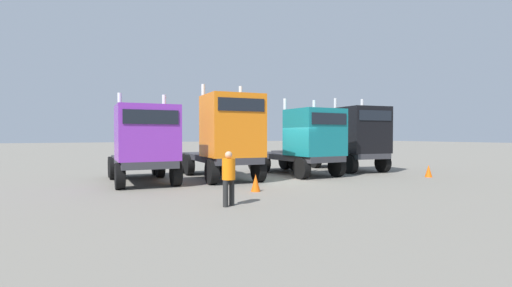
{
  "coord_description": "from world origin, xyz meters",
  "views": [
    {
      "loc": [
        -9.67,
        -15.03,
        2.13
      ],
      "look_at": [
        -0.14,
        2.26,
        1.68
      ],
      "focal_mm": 26.13,
      "sensor_mm": 36.0,
      "label": 1
    }
  ],
  "objects_px": {
    "semi_truck_purple": "(145,144)",
    "semi_truck_orange": "(227,137)",
    "traffic_cone_near": "(429,171)",
    "semi_truck_teal": "(306,142)",
    "traffic_cone_mid": "(256,183)",
    "visitor_in_hivis": "(229,175)",
    "semi_truck_black": "(355,139)"
  },
  "relations": [
    {
      "from": "semi_truck_orange",
      "to": "semi_truck_teal",
      "type": "xyz_separation_m",
      "value": [
        4.45,
        -0.19,
        -0.26
      ]
    },
    {
      "from": "semi_truck_purple",
      "to": "semi_truck_teal",
      "type": "xyz_separation_m",
      "value": [
        8.16,
        -0.59,
        0.04
      ]
    },
    {
      "from": "semi_truck_teal",
      "to": "semi_truck_orange",
      "type": "bearing_deg",
      "value": -92.47
    },
    {
      "from": "traffic_cone_near",
      "to": "semi_truck_teal",
      "type": "bearing_deg",
      "value": 145.12
    },
    {
      "from": "visitor_in_hivis",
      "to": "traffic_cone_near",
      "type": "xyz_separation_m",
      "value": [
        12.09,
        2.12,
        -0.64
      ]
    },
    {
      "from": "semi_truck_orange",
      "to": "semi_truck_black",
      "type": "distance_m",
      "value": 8.44
    },
    {
      "from": "semi_truck_purple",
      "to": "semi_truck_orange",
      "type": "bearing_deg",
      "value": 87.98
    },
    {
      "from": "visitor_in_hivis",
      "to": "traffic_cone_near",
      "type": "relative_size",
      "value": 2.66
    },
    {
      "from": "semi_truck_orange",
      "to": "traffic_cone_mid",
      "type": "bearing_deg",
      "value": -2.46
    },
    {
      "from": "semi_truck_orange",
      "to": "semi_truck_black",
      "type": "bearing_deg",
      "value": 97.72
    },
    {
      "from": "traffic_cone_mid",
      "to": "semi_truck_orange",
      "type": "bearing_deg",
      "value": 82.52
    },
    {
      "from": "semi_truck_orange",
      "to": "traffic_cone_near",
      "type": "bearing_deg",
      "value": 73.68
    },
    {
      "from": "semi_truck_teal",
      "to": "traffic_cone_mid",
      "type": "bearing_deg",
      "value": -54.77
    },
    {
      "from": "semi_truck_teal",
      "to": "semi_truck_black",
      "type": "height_order",
      "value": "semi_truck_black"
    },
    {
      "from": "semi_truck_black",
      "to": "visitor_in_hivis",
      "type": "relative_size",
      "value": 3.91
    },
    {
      "from": "semi_truck_purple",
      "to": "semi_truck_black",
      "type": "distance_m",
      "value": 12.14
    },
    {
      "from": "traffic_cone_mid",
      "to": "traffic_cone_near",
      "type": "bearing_deg",
      "value": -0.2
    },
    {
      "from": "semi_truck_teal",
      "to": "semi_truck_black",
      "type": "distance_m",
      "value": 4.03
    },
    {
      "from": "semi_truck_purple",
      "to": "visitor_in_hivis",
      "type": "bearing_deg",
      "value": 14.26
    },
    {
      "from": "semi_truck_orange",
      "to": "traffic_cone_mid",
      "type": "relative_size",
      "value": 10.06
    },
    {
      "from": "semi_truck_purple",
      "to": "semi_truck_black",
      "type": "bearing_deg",
      "value": 94.11
    },
    {
      "from": "semi_truck_black",
      "to": "semi_truck_teal",
      "type": "bearing_deg",
      "value": -73.36
    },
    {
      "from": "semi_truck_purple",
      "to": "traffic_cone_near",
      "type": "relative_size",
      "value": 9.86
    },
    {
      "from": "traffic_cone_near",
      "to": "traffic_cone_mid",
      "type": "height_order",
      "value": "traffic_cone_mid"
    },
    {
      "from": "semi_truck_black",
      "to": "visitor_in_hivis",
      "type": "height_order",
      "value": "semi_truck_black"
    },
    {
      "from": "semi_truck_teal",
      "to": "visitor_in_hivis",
      "type": "distance_m",
      "value": 9.06
    },
    {
      "from": "semi_truck_black",
      "to": "traffic_cone_near",
      "type": "xyz_separation_m",
      "value": [
        1.06,
        -4.11,
        -1.62
      ]
    },
    {
      "from": "semi_truck_orange",
      "to": "traffic_cone_mid",
      "type": "height_order",
      "value": "semi_truck_orange"
    },
    {
      "from": "semi_truck_black",
      "to": "traffic_cone_mid",
      "type": "bearing_deg",
      "value": -57.25
    },
    {
      "from": "semi_truck_orange",
      "to": "visitor_in_hivis",
      "type": "bearing_deg",
      "value": -18.94
    },
    {
      "from": "traffic_cone_near",
      "to": "traffic_cone_mid",
      "type": "bearing_deg",
      "value": 179.8
    },
    {
      "from": "traffic_cone_near",
      "to": "traffic_cone_mid",
      "type": "distance_m",
      "value": 9.98
    }
  ]
}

